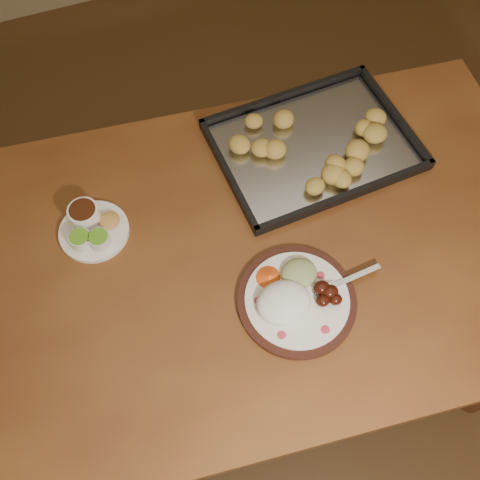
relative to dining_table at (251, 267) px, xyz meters
name	(u,v)px	position (x,y,z in m)	size (l,w,h in m)	color
ground	(281,329)	(0.14, 0.01, -0.65)	(4.00, 4.00, 0.00)	#50321B
dining_table	(251,267)	(0.00, 0.00, 0.00)	(1.59, 1.06, 0.75)	brown
dinner_plate	(294,298)	(0.04, -0.15, 0.12)	(0.34, 0.26, 0.06)	black
condiment_saucer	(91,227)	(-0.34, 0.18, 0.12)	(0.17, 0.17, 0.06)	white
baking_tray	(314,144)	(0.26, 0.22, 0.11)	(0.51, 0.39, 0.05)	black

